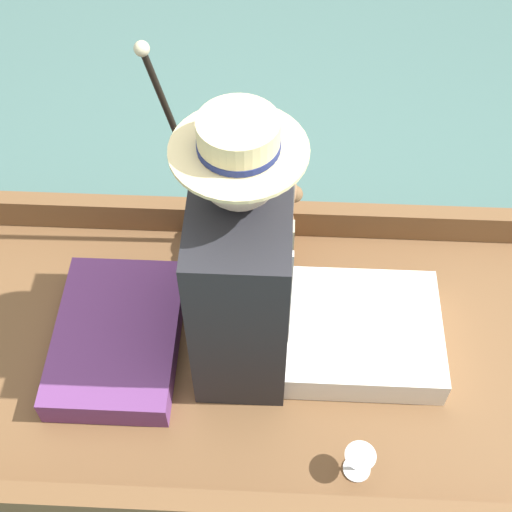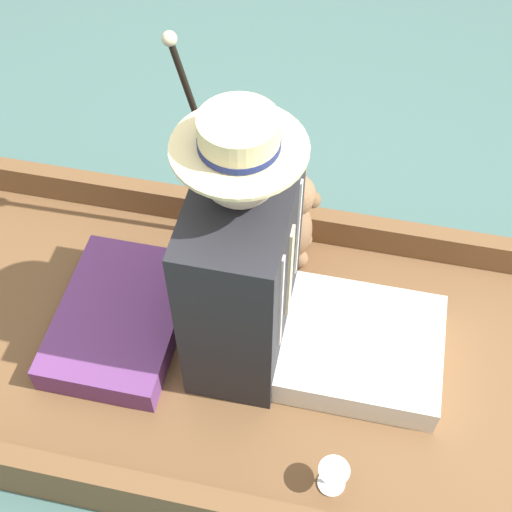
{
  "view_description": "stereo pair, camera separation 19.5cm",
  "coord_description": "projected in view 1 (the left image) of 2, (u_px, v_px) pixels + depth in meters",
  "views": [
    {
      "loc": [
        1.13,
        -0.01,
        2.1
      ],
      "look_at": [
        -0.05,
        -0.06,
        0.55
      ],
      "focal_mm": 50.0,
      "sensor_mm": 36.0,
      "label": 1
    },
    {
      "loc": [
        1.11,
        0.19,
        2.1
      ],
      "look_at": [
        -0.05,
        -0.06,
        0.55
      ],
      "focal_mm": 50.0,
      "sensor_mm": 36.0,
      "label": 2
    }
  ],
  "objects": [
    {
      "name": "wine_glass",
      "position": [
        359.0,
        459.0,
        1.97
      ],
      "size": [
        0.09,
        0.09,
        0.1
      ],
      "color": "silver",
      "rests_on": "punt_boat"
    },
    {
      "name": "seated_person",
      "position": [
        267.0,
        278.0,
        2.03
      ],
      "size": [
        0.47,
        0.78,
        0.92
      ],
      "rotation": [
        0.0,
        0.0,
        -0.07
      ],
      "color": "white",
      "rests_on": "punt_boat"
    },
    {
      "name": "punt_boat",
      "position": [
        274.0,
        360.0,
        2.3
      ],
      "size": [
        1.09,
        2.98,
        0.23
      ],
      "color": "brown",
      "rests_on": "ground_plane"
    },
    {
      "name": "ground_plane",
      "position": [
        274.0,
        371.0,
        2.35
      ],
      "size": [
        16.0,
        16.0,
        0.0
      ],
      "primitive_type": "plane",
      "color": "#476B66"
    },
    {
      "name": "teddy_bear",
      "position": [
        276.0,
        216.0,
        2.37
      ],
      "size": [
        0.27,
        0.16,
        0.39
      ],
      "color": "#846042",
      "rests_on": "punt_boat"
    },
    {
      "name": "seat_cushion",
      "position": [
        118.0,
        338.0,
        2.24
      ],
      "size": [
        0.54,
        0.38,
        0.1
      ],
      "color": "#6B3875",
      "rests_on": "punt_boat"
    },
    {
      "name": "walking_cane",
      "position": [
        179.0,
        139.0,
        2.15
      ],
      "size": [
        0.04,
        0.21,
        0.84
      ],
      "color": "black",
      "rests_on": "punt_boat"
    }
  ]
}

